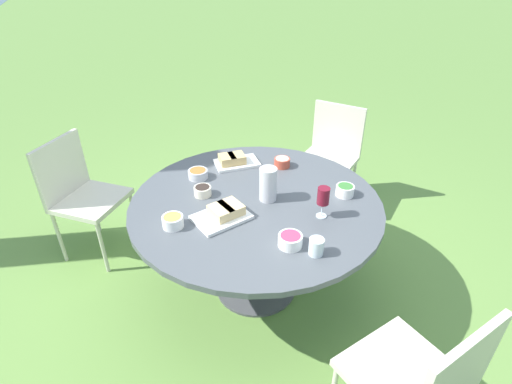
# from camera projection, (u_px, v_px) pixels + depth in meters

# --- Properties ---
(ground_plane) EXTENTS (40.00, 40.00, 0.00)m
(ground_plane) POSITION_uv_depth(u_px,v_px,m) (256.00, 286.00, 2.75)
(ground_plane) COLOR #668E42
(dining_table) EXTENTS (1.50, 1.50, 0.71)m
(dining_table) POSITION_uv_depth(u_px,v_px,m) (256.00, 212.00, 2.42)
(dining_table) COLOR #4C4C51
(dining_table) RESTS_ON ground_plane
(chair_near_left) EXTENTS (0.61, 0.60, 0.89)m
(chair_near_left) POSITION_uv_depth(u_px,v_px,m) (331.00, 150.00, 3.39)
(chair_near_left) COLOR beige
(chair_near_left) RESTS_ON ground_plane
(chair_near_right) EXTENTS (0.61, 0.60, 0.89)m
(chair_near_right) POSITION_uv_depth(u_px,v_px,m) (80.00, 190.00, 2.84)
(chair_near_right) COLOR beige
(chair_near_right) RESTS_ON ground_plane
(chair_far_back) EXTENTS (0.51, 0.52, 0.89)m
(chair_far_back) POSITION_uv_depth(u_px,v_px,m) (422.00, 378.00, 1.60)
(chair_far_back) COLOR beige
(chair_far_back) RESTS_ON ground_plane
(water_pitcher) EXTENTS (0.11, 0.10, 0.21)m
(water_pitcher) POSITION_uv_depth(u_px,v_px,m) (268.00, 184.00, 2.34)
(water_pitcher) COLOR silver
(water_pitcher) RESTS_ON dining_table
(wine_glass) EXTENTS (0.07, 0.07, 0.19)m
(wine_glass) POSITION_uv_depth(u_px,v_px,m) (323.00, 197.00, 2.17)
(wine_glass) COLOR silver
(wine_glass) RESTS_ON dining_table
(platter_bread_main) EXTENTS (0.29, 0.35, 0.07)m
(platter_bread_main) POSITION_uv_depth(u_px,v_px,m) (224.00, 213.00, 2.21)
(platter_bread_main) COLOR white
(platter_bread_main) RESTS_ON dining_table
(platter_charcuterie) EXTENTS (0.19, 0.30, 0.08)m
(platter_charcuterie) POSITION_uv_depth(u_px,v_px,m) (234.00, 161.00, 2.75)
(platter_charcuterie) COLOR white
(platter_charcuterie) RESTS_ON dining_table
(bowl_fries) EXTENTS (0.12, 0.12, 0.07)m
(bowl_fries) POSITION_uv_depth(u_px,v_px,m) (173.00, 221.00, 2.14)
(bowl_fries) COLOR white
(bowl_fries) RESTS_ON dining_table
(bowl_salad) EXTENTS (0.11, 0.11, 0.07)m
(bowl_salad) POSITION_uv_depth(u_px,v_px,m) (345.00, 190.00, 2.41)
(bowl_salad) COLOR white
(bowl_salad) RESTS_ON dining_table
(bowl_olives) EXTENTS (0.11, 0.11, 0.06)m
(bowl_olives) POSITION_uv_depth(u_px,v_px,m) (203.00, 191.00, 2.41)
(bowl_olives) COLOR beige
(bowl_olives) RESTS_ON dining_table
(bowl_dip_red) EXTENTS (0.12, 0.12, 0.07)m
(bowl_dip_red) POSITION_uv_depth(u_px,v_px,m) (290.00, 240.00, 2.00)
(bowl_dip_red) COLOR white
(bowl_dip_red) RESTS_ON dining_table
(bowl_dip_cream) EXTENTS (0.11, 0.11, 0.06)m
(bowl_dip_cream) POSITION_uv_depth(u_px,v_px,m) (282.00, 162.00, 2.73)
(bowl_dip_cream) COLOR #B74733
(bowl_dip_cream) RESTS_ON dining_table
(bowl_roasted_veg) EXTENTS (0.13, 0.13, 0.06)m
(bowl_roasted_veg) POSITION_uv_depth(u_px,v_px,m) (198.00, 174.00, 2.59)
(bowl_roasted_veg) COLOR silver
(bowl_roasted_veg) RESTS_ON dining_table
(cup_water_near) EXTENTS (0.08, 0.08, 0.09)m
(cup_water_near) POSITION_uv_depth(u_px,v_px,m) (316.00, 247.00, 1.95)
(cup_water_near) COLOR silver
(cup_water_near) RESTS_ON dining_table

